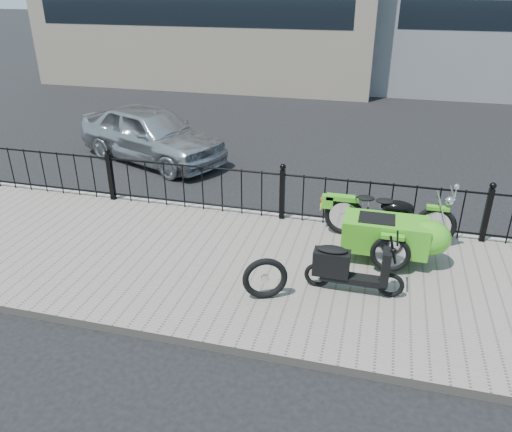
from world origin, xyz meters
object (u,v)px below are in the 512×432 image
(spare_tire, at_px, (265,279))
(motorcycle_sidecar, at_px, (397,231))
(scooter, at_px, (347,268))
(sedan_car, at_px, (151,134))

(spare_tire, bearing_deg, motorcycle_sidecar, 43.01)
(motorcycle_sidecar, distance_m, spare_tire, 2.39)
(scooter, bearing_deg, sedan_car, 137.69)
(spare_tire, relative_size, sedan_car, 0.16)
(motorcycle_sidecar, relative_size, spare_tire, 3.58)
(sedan_car, bearing_deg, scooter, -110.24)
(motorcycle_sidecar, xyz_separation_m, spare_tire, (-1.74, -1.62, -0.16))
(motorcycle_sidecar, xyz_separation_m, scooter, (-0.66, -1.14, -0.10))
(motorcycle_sidecar, height_order, sedan_car, sedan_car)
(scooter, bearing_deg, motorcycle_sidecar, 59.94)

